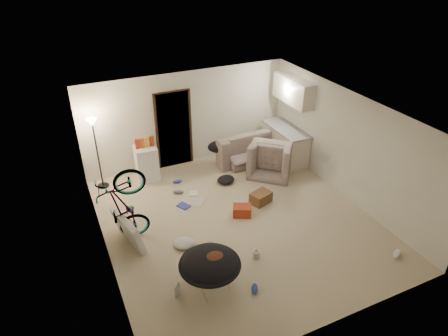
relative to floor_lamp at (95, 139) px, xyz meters
name	(u,v)px	position (x,y,z in m)	size (l,w,h in m)	color
floor	(238,221)	(2.40, -2.65, -1.32)	(5.50, 6.00, 0.02)	beige
ceiling	(240,113)	(2.40, -2.65, 1.20)	(5.50, 6.00, 0.02)	white
wall_back	(187,118)	(2.40, 0.36, -0.06)	(5.50, 0.02, 2.50)	silver
wall_front	(333,269)	(2.40, -5.66, -0.06)	(5.50, 0.02, 2.50)	silver
wall_left	(99,205)	(-0.36, -2.65, -0.06)	(0.02, 6.00, 2.50)	silver
wall_right	(347,146)	(5.16, -2.65, -0.06)	(0.02, 6.00, 2.50)	silver
doorway	(174,130)	(2.00, 0.32, -0.29)	(0.85, 0.10, 2.04)	black
door_trim	(174,130)	(2.00, 0.29, -0.29)	(0.97, 0.04, 2.10)	#321E11
floor_lamp	(95,139)	(0.00, 0.00, 0.00)	(0.28, 0.28, 1.81)	black
kitchen_counter	(285,144)	(4.83, -0.65, -0.87)	(0.60, 1.50, 0.88)	beige
counter_top	(286,129)	(4.83, -0.65, -0.41)	(0.64, 1.54, 0.04)	gray
kitchen_uppers	(294,90)	(4.96, -0.65, 0.64)	(0.38, 1.40, 0.65)	beige
sofa	(250,148)	(3.98, -0.20, -1.00)	(2.09, 0.82, 0.61)	#3B433B
armchair	(272,159)	(4.17, -1.09, -0.96)	(1.05, 0.92, 0.68)	#3B433B
bicycle	(126,223)	(0.10, -2.31, -0.84)	(0.62, 1.77, 0.93)	black
book_asset	(175,298)	(0.47, -4.12, -1.30)	(0.17, 0.24, 0.02)	#A43318
mini_fridge	(146,163)	(1.11, -0.10, -0.86)	(0.52, 0.52, 0.89)	white
snack_box_0	(137,145)	(0.94, -0.10, -0.31)	(0.10, 0.07, 0.30)	#A43318
snack_box_1	(142,144)	(1.06, -0.10, -0.31)	(0.10, 0.07, 0.30)	#D85F1B
snack_box_2	(147,143)	(1.18, -0.10, -0.31)	(0.10, 0.07, 0.30)	gold
snack_box_3	(152,142)	(1.30, -0.10, -0.31)	(0.10, 0.07, 0.30)	#A43318
saucer_chair	(210,269)	(1.11, -4.15, -0.86)	(1.07, 1.07, 0.76)	silver
hoodie	(213,260)	(1.16, -4.18, -0.65)	(0.48, 0.40, 0.22)	#4E271A
sofa_drape	(218,147)	(3.03, -0.20, -0.77)	(0.56, 0.46, 0.28)	black
tv_box	(128,230)	(0.10, -2.39, -0.98)	(0.12, 0.99, 0.65)	silver
drink_case_a	(261,198)	(3.20, -2.24, -1.17)	(0.46, 0.33, 0.26)	brown
drink_case_b	(242,211)	(2.58, -2.49, -1.19)	(0.40, 0.29, 0.23)	#A43318
juicer	(256,254)	(2.21, -3.81, -1.22)	(0.15, 0.15, 0.22)	beige
newspaper	(193,200)	(1.80, -1.50, -1.30)	(0.41, 0.53, 0.01)	beige
book_blue	(184,206)	(1.51, -1.64, -1.29)	(0.21, 0.28, 0.03)	#2E3DA9
book_white	(193,193)	(1.91, -1.25, -1.30)	(0.19, 0.25, 0.02)	silver
shoe_0	(177,182)	(1.72, -0.64, -1.26)	(0.24, 0.10, 0.09)	#2E3DA9
shoe_1	(178,192)	(1.59, -1.09, -1.26)	(0.26, 0.11, 0.10)	slate
shoe_2	(255,289)	(1.78, -4.55, -1.26)	(0.26, 0.11, 0.10)	#2E3DA9
shoe_3	(208,245)	(1.48, -3.15, -1.26)	(0.27, 0.11, 0.10)	slate
shoe_4	(397,254)	(4.70, -4.92, -1.26)	(0.28, 0.11, 0.10)	white
clothes_lump_b	(226,180)	(2.84, -1.10, -1.24)	(0.46, 0.40, 0.14)	black
clothes_lump_c	(184,243)	(1.06, -2.92, -1.24)	(0.43, 0.37, 0.13)	silver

